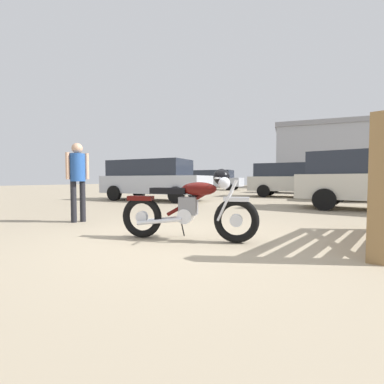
{
  "coord_description": "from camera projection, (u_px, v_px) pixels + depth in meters",
  "views": [
    {
      "loc": [
        1.76,
        -3.42,
        0.89
      ],
      "look_at": [
        -0.0,
        0.48,
        0.69
      ],
      "focal_mm": 24.62,
      "sensor_mm": 36.0,
      "label": 1
    }
  ],
  "objects": [
    {
      "name": "blue_hatchback_right",
      "position": [
        215.0,
        179.0,
        23.43
      ],
      "size": [
        4.75,
        2.09,
        1.74
      ],
      "rotation": [
        0.0,
        0.0,
        -0.03
      ],
      "color": "black",
      "rests_on": "ground_plane"
    },
    {
      "name": "silver_sedan_mid",
      "position": [
        373.0,
        181.0,
        10.84
      ],
      "size": [
        4.27,
        2.06,
        1.67
      ],
      "rotation": [
        0.0,
        0.0,
        3.19
      ],
      "color": "black",
      "rests_on": "ground_plane"
    },
    {
      "name": "vintage_motorcycle",
      "position": [
        191.0,
        207.0,
        3.89
      ],
      "size": [
        2.07,
        0.77,
        1.07
      ],
      "rotation": [
        0.0,
        0.0,
        0.18
      ],
      "color": "black",
      "rests_on": "ground_plane"
    },
    {
      "name": "dark_sedan_left",
      "position": [
        153.0,
        179.0,
        11.42
      ],
      "size": [
        4.72,
        2.01,
        1.74
      ],
      "rotation": [
        0.0,
        0.0,
        -0.01
      ],
      "color": "black",
      "rests_on": "ground_plane"
    },
    {
      "name": "white_estate_far",
      "position": [
        293.0,
        181.0,
        17.71
      ],
      "size": [
        4.45,
        2.5,
        1.67
      ],
      "rotation": [
        0.0,
        0.0,
        2.95
      ],
      "color": "black",
      "rests_on": "ground_plane"
    },
    {
      "name": "industrial_building",
      "position": [
        351.0,
        157.0,
        30.38
      ],
      "size": [
        17.24,
        12.38,
        6.97
      ],
      "rotation": [
        0.0,
        0.0,
        0.08
      ],
      "color": "#9EA0A8",
      "rests_on": "ground_plane"
    },
    {
      "name": "pale_sedan_back",
      "position": [
        383.0,
        178.0,
        7.55
      ],
      "size": [
        4.93,
        2.56,
        1.74
      ],
      "rotation": [
        0.0,
        0.0,
        -0.17
      ],
      "color": "black",
      "rests_on": "ground_plane"
    },
    {
      "name": "ground_plane",
      "position": [
        179.0,
        240.0,
        3.88
      ],
      "size": [
        80.0,
        80.0,
        0.0
      ],
      "primitive_type": "plane",
      "color": "gray"
    },
    {
      "name": "bystander",
      "position": [
        78.0,
        174.0,
        5.51
      ],
      "size": [
        0.3,
        0.41,
        1.66
      ],
      "rotation": [
        0.0,
        0.0,
        5.76
      ],
      "color": "black",
      "rests_on": "ground_plane"
    },
    {
      "name": "red_hatchback_near",
      "position": [
        294.0,
        179.0,
        13.54
      ],
      "size": [
        4.76,
        2.09,
        1.74
      ],
      "rotation": [
        0.0,
        0.0,
        -0.03
      ],
      "color": "black",
      "rests_on": "ground_plane"
    }
  ]
}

